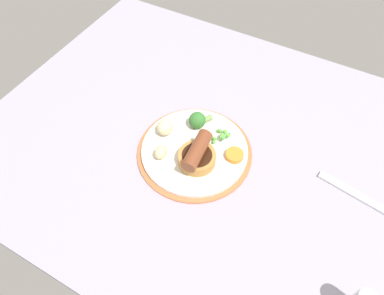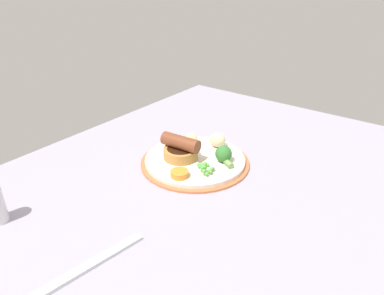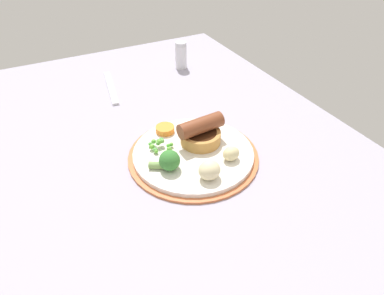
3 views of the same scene
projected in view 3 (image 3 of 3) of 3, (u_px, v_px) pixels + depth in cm
name	position (u px, v px, depth cm)	size (l,w,h in cm)	color
dining_table	(161.00, 155.00, 69.29)	(110.00, 80.00, 3.00)	#9E99AD
dinner_plate	(193.00, 154.00, 66.15)	(25.22, 25.22, 1.40)	#CC6B3D
sausage_pudding	(201.00, 133.00, 66.63)	(7.93, 9.38, 5.51)	#BC8442
pea_pile	(159.00, 145.00, 65.64)	(3.95, 4.60, 1.86)	#64AD4C
broccoli_floret_near	(168.00, 161.00, 60.53)	(4.36, 5.52, 3.80)	#387A33
potato_chunk_0	(231.00, 154.00, 62.85)	(3.25, 2.59, 2.74)	beige
potato_chunk_1	(209.00, 170.00, 58.65)	(3.56, 3.93, 3.51)	beige
carrot_slice_2	(165.00, 129.00, 70.41)	(3.82, 3.82, 1.26)	orange
fork	(111.00, 87.00, 88.51)	(18.00, 1.60, 0.60)	silver
salt_shaker	(181.00, 55.00, 96.51)	(3.26, 3.26, 7.52)	silver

